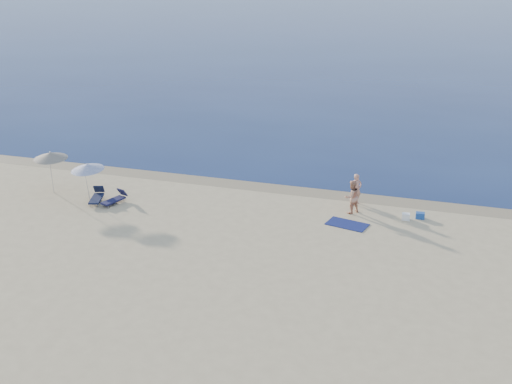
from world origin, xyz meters
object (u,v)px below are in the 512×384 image
Objects in this scene: blue_cooler at (420,215)px; umbrella_near at (87,167)px; person_left at (357,189)px; person_right at (352,197)px.

umbrella_near is (-17.14, -2.96, 1.83)m from blue_cooler.
person_left is 0.95× the size of person_right.
umbrella_near is at bearing 150.36° from person_left.
person_right is at bearing -178.76° from blue_cooler.
person_right is 3.56m from blue_cooler.
person_left is 0.71× the size of umbrella_near.
person_right is 3.98× the size of blue_cooler.
umbrella_near reaches higher than person_right.
person_left is at bearing 40.62° from umbrella_near.
umbrella_near is (-13.72, -3.96, 1.15)m from person_left.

